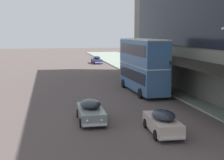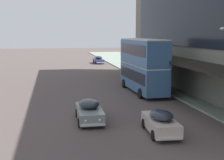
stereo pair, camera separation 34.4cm
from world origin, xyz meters
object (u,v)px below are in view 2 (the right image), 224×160
at_px(sedan_oncoming_front, 161,122).
at_px(sedan_trailing_near, 89,111).
at_px(transit_bus_kerbside_front, 143,64).
at_px(sedan_second_mid, 98,60).

xyz_separation_m(sedan_oncoming_front, sedan_trailing_near, (-4.12, 3.77, 0.00)).
distance_m(transit_bus_kerbside_front, sedan_oncoming_front, 14.18).
relative_size(transit_bus_kerbside_front, sedan_second_mid, 1.97).
relative_size(sedan_oncoming_front, sedan_second_mid, 0.88).
height_order(transit_bus_kerbside_front, sedan_second_mid, transit_bus_kerbside_front).
xyz_separation_m(transit_bus_kerbside_front, sedan_second_mid, (0.14, 32.62, -2.35)).
bearing_deg(sedan_oncoming_front, sedan_second_mid, 86.26).
height_order(transit_bus_kerbside_front, sedan_trailing_near, transit_bus_kerbside_front).
bearing_deg(sedan_second_mid, sedan_oncoming_front, -93.74).
bearing_deg(sedan_second_mid, transit_bus_kerbside_front, -90.24).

